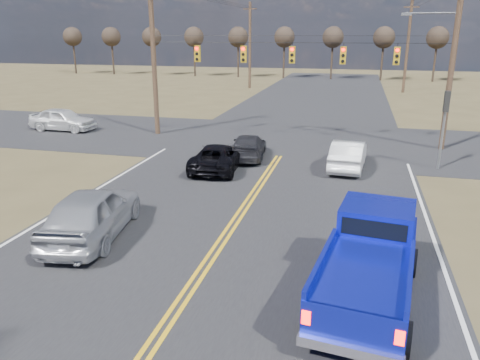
% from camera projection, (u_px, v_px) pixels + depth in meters
% --- Properties ---
extents(ground, '(160.00, 160.00, 0.00)m').
position_uv_depth(ground, '(196.00, 280.00, 13.02)').
color(ground, brown).
rests_on(ground, ground).
extents(road_main, '(14.00, 120.00, 0.02)m').
position_uv_depth(road_main, '(265.00, 177.00, 22.27)').
color(road_main, '#28282B').
rests_on(road_main, ground).
extents(road_cross, '(120.00, 12.00, 0.02)m').
position_uv_depth(road_cross, '(289.00, 141.00, 29.67)').
color(road_cross, '#28282B').
rests_on(road_cross, ground).
extents(signal_gantry, '(19.60, 4.83, 10.00)m').
position_uv_depth(signal_gantry, '(300.00, 59.00, 27.83)').
color(signal_gantry, '#473323').
rests_on(signal_gantry, ground).
extents(utility_poles, '(19.60, 58.32, 10.00)m').
position_uv_depth(utility_poles, '(290.00, 57.00, 27.16)').
color(utility_poles, '#473323').
rests_on(utility_poles, ground).
extents(treeline, '(87.00, 117.80, 7.40)m').
position_uv_depth(treeline, '(308.00, 44.00, 36.24)').
color(treeline, '#33261C').
rests_on(treeline, ground).
extents(pickup_truck, '(2.85, 5.92, 2.14)m').
position_uv_depth(pickup_truck, '(369.00, 262.00, 11.82)').
color(pickup_truck, black).
rests_on(pickup_truck, ground).
extents(silver_suv, '(2.81, 5.36, 1.74)m').
position_uv_depth(silver_suv, '(92.00, 212.00, 15.55)').
color(silver_suv, '#A6A8AE').
rests_on(silver_suv, ground).
extents(black_suv, '(2.46, 4.83, 1.31)m').
position_uv_depth(black_suv, '(218.00, 157.00, 23.33)').
color(black_suv, black).
rests_on(black_suv, ground).
extents(white_car_queue, '(1.85, 4.54, 1.46)m').
position_uv_depth(white_car_queue, '(348.00, 154.00, 23.47)').
color(white_car_queue, white).
rests_on(white_car_queue, ground).
extents(dgrey_car_queue, '(2.29, 4.55, 1.27)m').
position_uv_depth(dgrey_car_queue, '(248.00, 146.00, 25.53)').
color(dgrey_car_queue, '#2C2B30').
rests_on(dgrey_car_queue, ground).
extents(cross_car_west, '(2.05, 4.72, 1.58)m').
position_uv_depth(cross_car_west, '(63.00, 119.00, 32.62)').
color(cross_car_west, silver).
rests_on(cross_car_west, ground).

